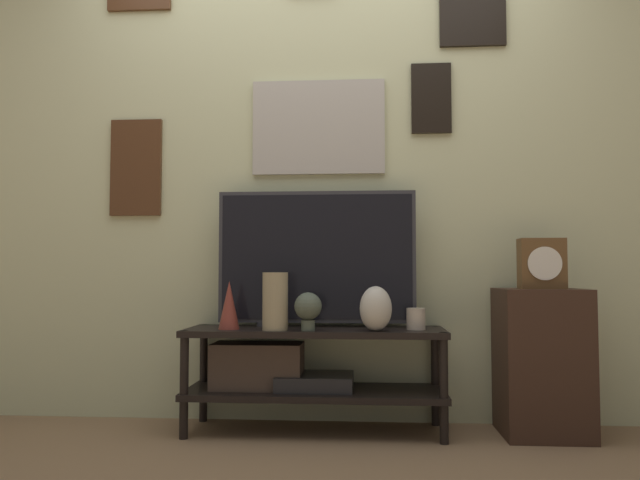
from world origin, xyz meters
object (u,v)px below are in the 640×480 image
vase_tall_ceramic (275,301)px  mantel_clock (542,264)px  vase_slim_bronze (229,305)px  candle_jar (416,319)px  television (316,257)px  decorative_bust (308,308)px  vase_urn_stoneware (376,309)px

vase_tall_ceramic → mantel_clock: size_ratio=1.14×
vase_slim_bronze → vase_tall_ceramic: size_ratio=0.85×
vase_tall_ceramic → candle_jar: 0.66m
mantel_clock → television: bearing=174.3°
vase_slim_bronze → vase_tall_ceramic: 0.23m
mantel_clock → vase_tall_ceramic: bearing=-175.6°
vase_tall_ceramic → decorative_bust: (0.15, -0.01, -0.03)m
vase_slim_bronze → vase_urn_stoneware: bearing=-4.3°
vase_tall_ceramic → vase_urn_stoneware: (0.46, -0.01, -0.03)m
television → mantel_clock: size_ratio=4.16×
candle_jar → decorative_bust: (-0.50, -0.10, 0.05)m
candle_jar → decorative_bust: bearing=-168.9°
vase_slim_bronze → television: bearing=22.3°
candle_jar → decorative_bust: 0.51m
vase_slim_bronze → vase_tall_ceramic: bearing=-10.2°
television → decorative_bust: bearing=-94.5°
vase_tall_ceramic → candle_jar: bearing=7.4°
television → decorative_bust: size_ratio=5.56×
vase_slim_bronze → decorative_bust: size_ratio=1.30×
vase_tall_ceramic → vase_urn_stoneware: bearing=-1.3°
television → vase_urn_stoneware: bearing=-36.2°
vase_tall_ceramic → decorative_bust: bearing=-4.9°
vase_tall_ceramic → candle_jar: vase_tall_ceramic is taller
vase_slim_bronze → vase_urn_stoneware: vase_slim_bronze is taller
vase_tall_ceramic → candle_jar: (0.65, 0.08, -0.08)m
vase_slim_bronze → mantel_clock: (1.46, 0.06, 0.19)m
decorative_bust → mantel_clock: mantel_clock is taller
television → decorative_bust: 0.32m
candle_jar → vase_urn_stoneware: bearing=-153.3°
candle_jar → mantel_clock: 0.64m
decorative_bust → television: bearing=85.5°
vase_slim_bronze → vase_urn_stoneware: 0.69m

